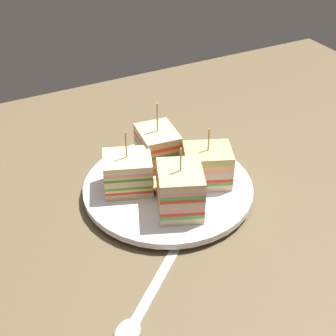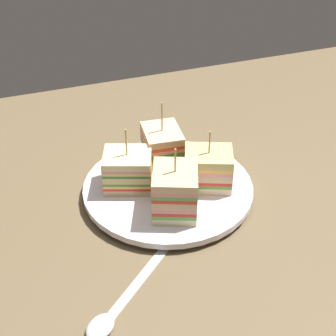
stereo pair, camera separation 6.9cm
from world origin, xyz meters
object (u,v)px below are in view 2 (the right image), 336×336
Objects in this scene: spoon at (112,314)px; sandwich_wedge_0 at (208,169)px; plate at (168,188)px; sandwich_wedge_2 at (128,170)px; chip_pile at (163,181)px; sandwich_wedge_1 at (162,147)px; sandwich_wedge_3 at (175,191)px.

sandwich_wedge_0 is at bearing -179.07° from spoon.
plate is 22.65cm from spoon.
sandwich_wedge_2 is 1.42× the size of chip_pile.
plate is 6.70cm from sandwich_wedge_1.
sandwich_wedge_1 reaches higher than chip_pile.
sandwich_wedge_3 is (-6.45, -3.83, 0.49)cm from sandwich_wedge_0.
sandwich_wedge_0 is at bearing -15.15° from chip_pile.
sandwich_wedge_1 reaches higher than sandwich_wedge_3.
sandwich_wedge_2 is at bearing 155.46° from chip_pile.
sandwich_wedge_3 is at bearing -40.47° from sandwich_wedge_2.
sandwich_wedge_0 is 8.46cm from sandwich_wedge_1.
sandwich_wedge_1 is at bearing 11.05° from sandwich_wedge_3.
sandwich_wedge_0 is at bearing -17.95° from plate.
plate reaches higher than spoon.
sandwich_wedge_2 is 0.94× the size of sandwich_wedge_3.
sandwich_wedge_3 is 5.94cm from chip_pile.
sandwich_wedge_0 is 0.85× the size of sandwich_wedge_1.
chip_pile is at bearing 19.87° from sandwich_wedge_3.
sandwich_wedge_3 is 18.24cm from spoon.
plate is 6.56cm from sandwich_wedge_2.
plate is 1.87cm from chip_pile.
sandwich_wedge_2 is at bearing -152.14° from spoon.
chip_pile is (-0.84, -0.06, 1.67)cm from plate.
spoon is (-12.51, -18.22, -2.29)cm from chip_pile.
spoon is (-8.04, -20.26, -3.92)cm from sandwich_wedge_2.
sandwich_wedge_0 is 1.35× the size of chip_pile.
chip_pile is at bearing 7.22° from sandwich_wedge_0.
spoon is at bearing 63.78° from sandwich_wedge_0.
sandwich_wedge_2 is 0.70× the size of spoon.
sandwich_wedge_2 is at bearing 3.16° from sandwich_wedge_0.
sandwich_wedge_1 reaches higher than sandwich_wedge_0.
sandwich_wedge_1 reaches higher than sandwich_wedge_2.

